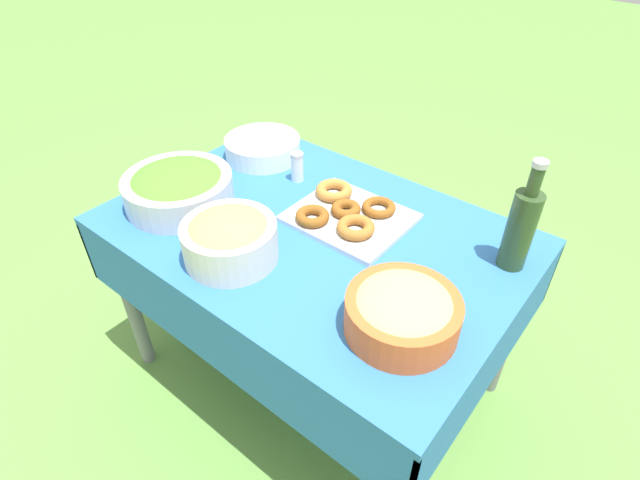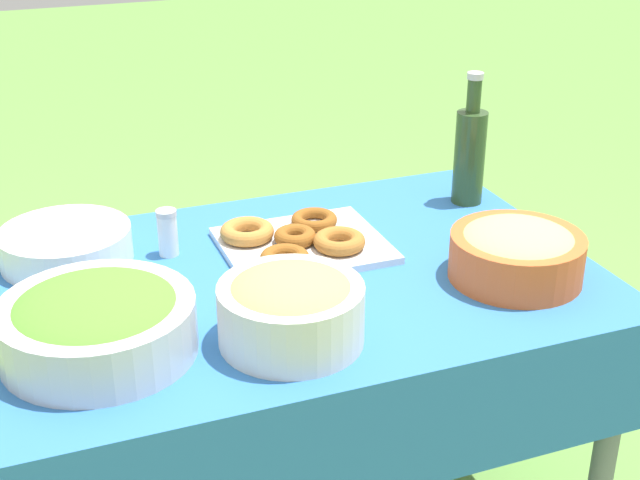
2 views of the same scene
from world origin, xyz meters
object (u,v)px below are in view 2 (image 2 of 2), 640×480
object	(u,v)px
pasta_bowl	(517,252)
olive_oil_bottle	(470,152)
plate_stack	(66,245)
salad_bowl	(97,322)
fruit_bowl	(291,307)
donut_platter	(298,241)

from	to	relation	value
pasta_bowl	olive_oil_bottle	bearing A→B (deg)	-105.58
pasta_bowl	plate_stack	size ratio (longest dim) A/B	0.99
salad_bowl	olive_oil_bottle	distance (m)	1.00
salad_bowl	fruit_bowl	bearing A→B (deg)	165.65
salad_bowl	pasta_bowl	bearing A→B (deg)	179.00
plate_stack	olive_oil_bottle	world-z (taller)	olive_oil_bottle
pasta_bowl	fruit_bowl	world-z (taller)	fruit_bowl
donut_platter	salad_bowl	bearing A→B (deg)	29.91
pasta_bowl	donut_platter	size ratio (longest dim) A/B	0.74
donut_platter	plate_stack	size ratio (longest dim) A/B	1.33
donut_platter	plate_stack	world-z (taller)	plate_stack
pasta_bowl	fruit_bowl	bearing A→B (deg)	7.74
olive_oil_bottle	fruit_bowl	bearing A→B (deg)	36.83
donut_platter	pasta_bowl	bearing A→B (deg)	142.56
salad_bowl	pasta_bowl	distance (m)	0.82
plate_stack	fruit_bowl	world-z (taller)	fruit_bowl
salad_bowl	fruit_bowl	size ratio (longest dim) A/B	1.31
pasta_bowl	donut_platter	bearing A→B (deg)	-37.44
olive_oil_bottle	plate_stack	bearing A→B (deg)	-0.73
pasta_bowl	olive_oil_bottle	world-z (taller)	olive_oil_bottle
pasta_bowl	salad_bowl	bearing A→B (deg)	-1.00
fruit_bowl	pasta_bowl	bearing A→B (deg)	-172.26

